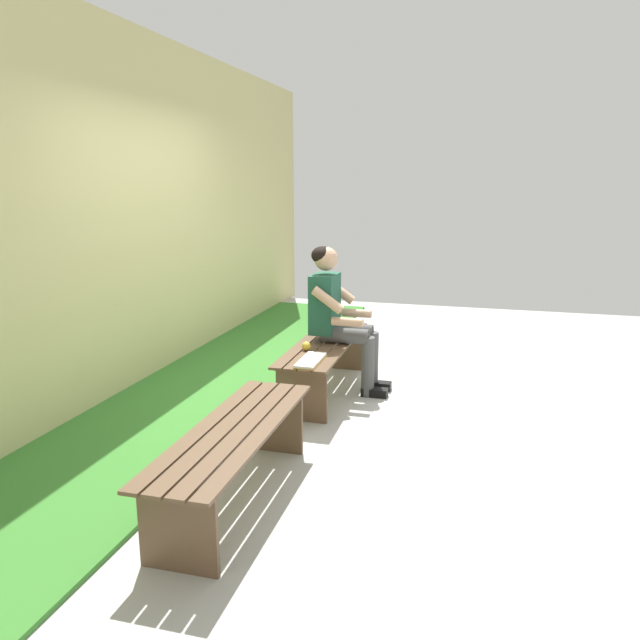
{
  "coord_description": "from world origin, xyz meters",
  "views": [
    {
      "loc": [
        4.84,
        1.32,
        1.77
      ],
      "look_at": [
        0.67,
        0.15,
        0.79
      ],
      "focal_mm": 34.32,
      "sensor_mm": 36.0,
      "label": 1
    }
  ],
  "objects_px": {
    "bench_far": "(234,446)",
    "person_seated": "(338,313)",
    "apple": "(306,346)",
    "bench_near": "(324,354)",
    "book_open": "(311,361)"
  },
  "relations": [
    {
      "from": "bench_far",
      "to": "book_open",
      "type": "xyz_separation_m",
      "value": [
        -1.33,
        0.05,
        0.12
      ]
    },
    {
      "from": "bench_near",
      "to": "book_open",
      "type": "xyz_separation_m",
      "value": [
        0.59,
        0.05,
        0.12
      ]
    },
    {
      "from": "bench_near",
      "to": "bench_far",
      "type": "height_order",
      "value": "same"
    },
    {
      "from": "bench_far",
      "to": "apple",
      "type": "relative_size",
      "value": 21.45
    },
    {
      "from": "bench_far",
      "to": "person_seated",
      "type": "bearing_deg",
      "value": 177.15
    },
    {
      "from": "apple",
      "to": "book_open",
      "type": "bearing_deg",
      "value": 22.73
    },
    {
      "from": "apple",
      "to": "bench_far",
      "type": "bearing_deg",
      "value": 2.49
    },
    {
      "from": "person_seated",
      "to": "bench_near",
      "type": "bearing_deg",
      "value": -48.13
    },
    {
      "from": "bench_near",
      "to": "bench_far",
      "type": "bearing_deg",
      "value": 0.0
    },
    {
      "from": "person_seated",
      "to": "apple",
      "type": "distance_m",
      "value": 0.46
    },
    {
      "from": "bench_far",
      "to": "person_seated",
      "type": "xyz_separation_m",
      "value": [
        -2.0,
        0.1,
        0.35
      ]
    },
    {
      "from": "bench_far",
      "to": "book_open",
      "type": "relative_size",
      "value": 3.85
    },
    {
      "from": "bench_far",
      "to": "person_seated",
      "type": "height_order",
      "value": "person_seated"
    },
    {
      "from": "bench_near",
      "to": "book_open",
      "type": "bearing_deg",
      "value": 5.21
    },
    {
      "from": "bench_near",
      "to": "book_open",
      "type": "height_order",
      "value": "book_open"
    }
  ]
}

